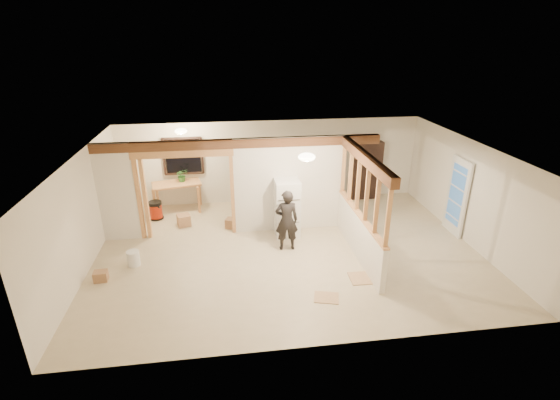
{
  "coord_description": "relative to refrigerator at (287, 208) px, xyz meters",
  "views": [
    {
      "loc": [
        -1.36,
        -8.45,
        4.88
      ],
      "look_at": [
        -0.14,
        0.4,
        1.17
      ],
      "focal_mm": 26.0,
      "sensor_mm": 36.0,
      "label": 1
    }
  ],
  "objects": [
    {
      "name": "ceiling_dome_main",
      "position": [
        0.19,
        -1.34,
        1.73
      ],
      "size": [
        0.36,
        0.36,
        0.16
      ],
      "primitive_type": "ellipsoid",
      "color": "#FFEABF",
      "rests_on": "ceiling"
    },
    {
      "name": "header_beam_back",
      "position": [
        -1.11,
        0.36,
        1.63
      ],
      "size": [
        7.0,
        0.18,
        0.22
      ],
      "primitive_type": "cube",
      "color": "brown",
      "rests_on": "ceiling"
    },
    {
      "name": "wall_right",
      "position": [
        4.39,
        -0.84,
        0.5
      ],
      "size": [
        0.01,
        6.5,
        2.5
      ],
      "primitive_type": "cube",
      "color": "silver",
      "rests_on": "floor"
    },
    {
      "name": "refrigerator",
      "position": [
        0.0,
        0.0,
        0.0
      ],
      "size": [
        0.61,
        0.6,
        1.49
      ],
      "primitive_type": "cube",
      "color": "white",
      "rests_on": "floor"
    },
    {
      "name": "box_util_a",
      "position": [
        -1.41,
        0.61,
        -0.62
      ],
      "size": [
        0.38,
        0.35,
        0.26
      ],
      "primitive_type": "cube",
      "rotation": [
        0.0,
        0.0,
        -0.37
      ],
      "color": "#A77751",
      "rests_on": "floor"
    },
    {
      "name": "box_util_b",
      "position": [
        -2.7,
        0.93,
        -0.59
      ],
      "size": [
        0.41,
        0.41,
        0.31
      ],
      "primitive_type": "cube",
      "rotation": [
        0.0,
        0.0,
        0.29
      ],
      "color": "#A77751",
      "rests_on": "floor"
    },
    {
      "name": "shop_vac",
      "position": [
        -3.5,
        1.46,
        -0.48
      ],
      "size": [
        0.45,
        0.45,
        0.53
      ],
      "primitive_type": "cylinder",
      "rotation": [
        0.0,
        0.0,
        0.12
      ],
      "color": "#9A1E09",
      "rests_on": "floor"
    },
    {
      "name": "work_table",
      "position": [
        -2.93,
        2.01,
        -0.32
      ],
      "size": [
        1.47,
        0.94,
        0.85
      ],
      "primitive_type": "cube",
      "rotation": [
        0.0,
        0.0,
        0.21
      ],
      "color": "tan",
      "rests_on": "floor"
    },
    {
      "name": "woman",
      "position": [
        -0.12,
        -0.73,
        0.01
      ],
      "size": [
        0.56,
        0.37,
        1.51
      ],
      "primitive_type": "imported",
      "rotation": [
        0.0,
        0.0,
        3.13
      ],
      "color": "black",
      "rests_on": "floor"
    },
    {
      "name": "pony_wall",
      "position": [
        1.49,
        -1.24,
        -0.25
      ],
      "size": [
        0.12,
        3.2,
        1.0
      ],
      "primitive_type": "cube",
      "color": "silver",
      "rests_on": "floor"
    },
    {
      "name": "wall_back",
      "position": [
        -0.11,
        2.41,
        0.5
      ],
      "size": [
        9.0,
        0.01,
        2.5
      ],
      "primitive_type": "cube",
      "color": "silver",
      "rests_on": "floor"
    },
    {
      "name": "bookshelf",
      "position": [
        2.83,
        2.19,
        0.16
      ],
      "size": [
        0.91,
        0.3,
        1.81
      ],
      "primitive_type": "cube",
      "color": "black",
      "rests_on": "floor"
    },
    {
      "name": "window_back",
      "position": [
        -2.71,
        2.33,
        0.8
      ],
      "size": [
        1.12,
        0.1,
        1.1
      ],
      "primitive_type": "cube",
      "color": "black",
      "rests_on": "wall_back"
    },
    {
      "name": "partition_center",
      "position": [
        0.09,
        0.36,
        0.5
      ],
      "size": [
        2.8,
        0.12,
        2.5
      ],
      "primitive_type": "cube",
      "color": "silver",
      "rests_on": "floor"
    },
    {
      "name": "floor_panel_near",
      "position": [
        1.26,
        -2.24,
        -0.74
      ],
      "size": [
        0.51,
        0.51,
        0.02
      ],
      "primitive_type": "cube",
      "rotation": [
        0.0,
        0.0,
        -0.03
      ],
      "color": "tan",
      "rests_on": "floor"
    },
    {
      "name": "ceiling",
      "position": [
        -0.11,
        -0.84,
        1.75
      ],
      "size": [
        9.0,
        6.5,
        0.01
      ],
      "primitive_type": "cube",
      "color": "white"
    },
    {
      "name": "partition_left_stub",
      "position": [
        -4.16,
        0.36,
        0.5
      ],
      "size": [
        0.9,
        0.12,
        2.5
      ],
      "primitive_type": "cube",
      "color": "silver",
      "rests_on": "floor"
    },
    {
      "name": "doorway_frame",
      "position": [
        -2.51,
        0.36,
        0.35
      ],
      "size": [
        2.46,
        0.14,
        2.2
      ],
      "primitive_type": "cube",
      "color": "tan",
      "rests_on": "floor"
    },
    {
      "name": "french_door",
      "position": [
        4.31,
        -0.44,
        0.25
      ],
      "size": [
        0.12,
        0.86,
        2.0
      ],
      "primitive_type": "cube",
      "color": "white",
      "rests_on": "floor"
    },
    {
      "name": "hanging_bulb",
      "position": [
        -2.11,
        0.76,
        1.43
      ],
      "size": [
        0.07,
        0.07,
        0.07
      ],
      "primitive_type": "ellipsoid",
      "color": "#FFD88C",
      "rests_on": "ceiling"
    },
    {
      "name": "wall_front",
      "position": [
        -0.11,
        -4.09,
        0.5
      ],
      "size": [
        9.0,
        0.01,
        2.5
      ],
      "primitive_type": "cube",
      "color": "silver",
      "rests_on": "floor"
    },
    {
      "name": "header_beam_right",
      "position": [
        1.49,
        -1.24,
        1.63
      ],
      "size": [
        0.18,
        3.3,
        0.22
      ],
      "primitive_type": "cube",
      "color": "brown",
      "rests_on": "ceiling"
    },
    {
      "name": "floor",
      "position": [
        -0.11,
        -0.84,
        -0.75
      ],
      "size": [
        9.0,
        6.5,
        0.01
      ],
      "primitive_type": "cube",
      "color": "beige",
      "rests_on": "ground"
    },
    {
      "name": "ceiling_dome_util",
      "position": [
        -2.61,
        1.46,
        1.73
      ],
      "size": [
        0.32,
        0.32,
        0.14
      ],
      "primitive_type": "ellipsoid",
      "color": "#FFEABF",
      "rests_on": "ceiling"
    },
    {
      "name": "bucket",
      "position": [
        -3.65,
        -1.01,
        -0.57
      ],
      "size": [
        0.34,
        0.34,
        0.35
      ],
      "primitive_type": "cylinder",
      "rotation": [
        0.0,
        0.0,
        -0.27
      ],
      "color": "white",
      "rests_on": "floor"
    },
    {
      "name": "box_front",
      "position": [
        -4.22,
        -1.56,
        -0.64
      ],
      "size": [
        0.28,
        0.24,
        0.22
      ],
      "primitive_type": "cube",
      "rotation": [
        0.0,
        0.0,
        0.05
      ],
      "color": "#A77751",
      "rests_on": "floor"
    },
    {
      "name": "potted_plant",
      "position": [
        -2.76,
        2.11,
        0.3
      ],
      "size": [
        0.44,
        0.41,
        0.38
      ],
      "primitive_type": "imported",
      "rotation": [
        0.0,
        0.0,
        0.43
      ],
      "color": "#2A5F25",
      "rests_on": "work_table"
    },
    {
      "name": "wall_left",
      "position": [
        -4.61,
        -0.84,
        0.5
      ],
      "size": [
        0.01,
        6.5,
        2.5
      ],
      "primitive_type": "cube",
      "color": "silver",
      "rests_on": "floor"
    },
    {
      "name": "floor_panel_far",
      "position": [
        0.36,
        -2.81,
        -0.74
      ],
      "size": [
        0.57,
        0.5,
        0.02
      ],
      "primitive_type": "cube",
      "rotation": [
        0.0,
        0.0,
        -0.26
      ],
      "color": "tan",
      "rests_on": "floor"
    },
    {
      "name": "stud_partition",
      "position": [
        1.49,
        -1.24,
        0.91
      ],
      "size": [
        0.14,
        3.2,
        1.32
      ],
      "primitive_type": "cube",
      "color": "tan",
      "rests_on": "pony_wall"
    }
  ]
}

